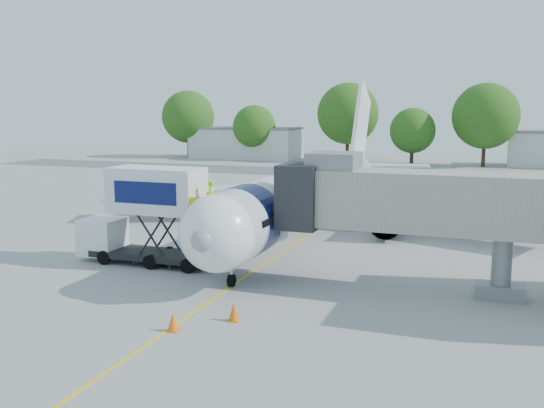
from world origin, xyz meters
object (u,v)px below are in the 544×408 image
(jet_bridge, at_px, (405,201))
(ground_tug, at_px, (275,323))
(aircraft, at_px, (310,192))
(catering_hiloader, at_px, (147,216))

(jet_bridge, xyz_separation_m, ground_tug, (-3.51, -8.56, -3.57))
(aircraft, xyz_separation_m, catering_hiloader, (-6.26, -11.12, -0.19))
(jet_bridge, relative_size, ground_tug, 3.52)
(aircraft, bearing_deg, catering_hiloader, -119.37)
(catering_hiloader, distance_m, ground_tug, 13.88)
(aircraft, relative_size, catering_hiloader, 4.44)
(catering_hiloader, bearing_deg, jet_bridge, 0.01)
(catering_hiloader, relative_size, ground_tug, 2.15)
(aircraft, bearing_deg, ground_tug, -77.18)
(catering_hiloader, xyz_separation_m, ground_tug, (10.74, -8.56, -1.99))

